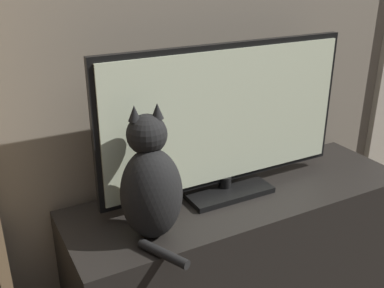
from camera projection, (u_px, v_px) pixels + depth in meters
The scene contains 3 objects.
tv_stand at pixel (240, 256), 1.70m from camera, with size 1.27×0.40×0.54m.
tv at pixel (226, 122), 1.51m from camera, with size 0.92×0.18×0.53m.
cat at pixel (151, 185), 1.30m from camera, with size 0.21×0.30×0.40m.
Camera 1 is at (-0.83, -0.17, 1.31)m, focal length 42.00 mm.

